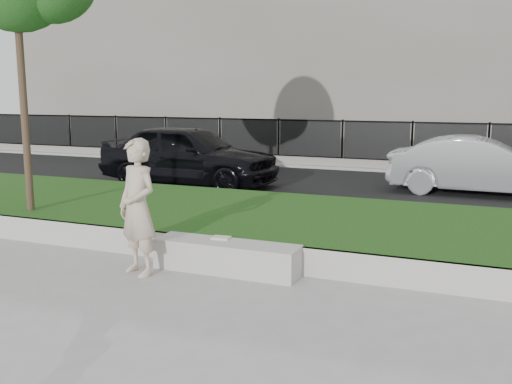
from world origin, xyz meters
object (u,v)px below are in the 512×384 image
at_px(book, 221,238).
at_px(car_dark, 189,155).
at_px(man, 138,207).
at_px(stone_bench, 227,257).
at_px(car_silver, 479,166).

distance_m(book, car_dark, 7.25).
distance_m(man, car_dark, 7.40).
bearing_deg(man, car_dark, 135.01).
height_order(stone_bench, car_dark, car_dark).
distance_m(stone_bench, car_silver, 8.31).
bearing_deg(man, book, 57.75).
height_order(stone_bench, car_silver, car_silver).
bearing_deg(car_silver, car_dark, 101.87).
relative_size(man, car_silver, 0.45).
height_order(man, book, man).
bearing_deg(book, stone_bench, -46.83).
distance_m(car_dark, car_silver, 7.30).
relative_size(man, book, 7.50).
bearing_deg(car_silver, stone_bench, 158.31).
distance_m(stone_bench, car_dark, 7.45).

